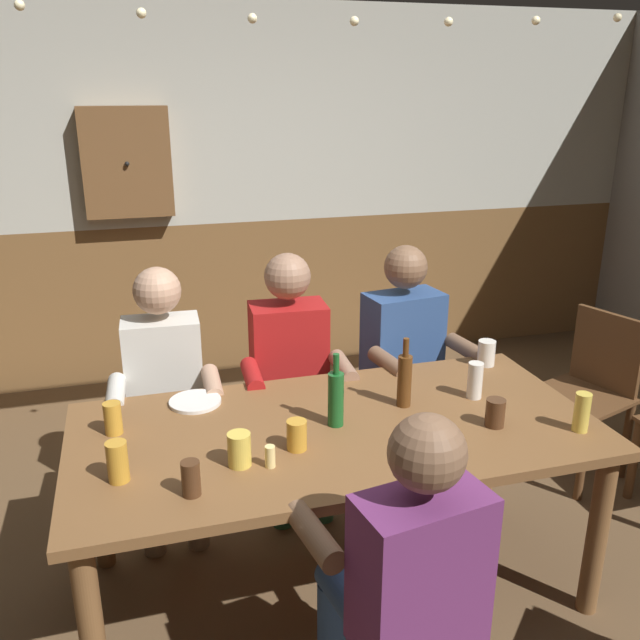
# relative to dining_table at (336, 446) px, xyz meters

# --- Properties ---
(ground_plane) EXTENTS (7.51, 7.51, 0.00)m
(ground_plane) POSITION_rel_dining_table_xyz_m (0.00, 0.01, -0.67)
(ground_plane) COLOR brown
(back_wall_upper) EXTENTS (6.26, 0.12, 1.45)m
(back_wall_upper) POSITION_rel_dining_table_xyz_m (0.00, 2.50, 1.16)
(back_wall_upper) COLOR beige
(back_wall_wainscot) EXTENTS (6.26, 0.12, 1.11)m
(back_wall_wainscot) POSITION_rel_dining_table_xyz_m (0.00, 2.50, -0.11)
(back_wall_wainscot) COLOR brown
(back_wall_wainscot) RESTS_ON ground_plane
(dining_table) EXTENTS (2.04, 0.99, 0.76)m
(dining_table) POSITION_rel_dining_table_xyz_m (0.00, 0.00, 0.00)
(dining_table) COLOR brown
(dining_table) RESTS_ON ground_plane
(person_0) EXTENTS (0.51, 0.53, 1.24)m
(person_0) POSITION_rel_dining_table_xyz_m (-0.61, 0.72, 0.01)
(person_0) COLOR silver
(person_0) RESTS_ON ground_plane
(person_1) EXTENTS (0.52, 0.54, 1.26)m
(person_1) POSITION_rel_dining_table_xyz_m (-0.00, 0.73, 0.03)
(person_1) COLOR #AD1919
(person_1) RESTS_ON ground_plane
(person_2) EXTENTS (0.57, 0.56, 1.26)m
(person_2) POSITION_rel_dining_table_xyz_m (0.62, 0.73, 0.03)
(person_2) COLOR #2D4C84
(person_2) RESTS_ON ground_plane
(person_3) EXTENTS (0.56, 0.55, 1.19)m
(person_3) POSITION_rel_dining_table_xyz_m (-0.01, -0.72, -0.01)
(person_3) COLOR #6B2D66
(person_3) RESTS_ON ground_plane
(chair_empty_near_left) EXTENTS (0.56, 0.56, 0.88)m
(chair_empty_near_left) POSITION_rel_dining_table_xyz_m (1.59, 0.52, -0.19)
(chair_empty_near_left) COLOR brown
(chair_empty_near_left) RESTS_ON ground_plane
(table_candle) EXTENTS (0.04, 0.04, 0.08)m
(table_candle) POSITION_rel_dining_table_xyz_m (-0.31, -0.22, 0.13)
(table_candle) COLOR #F9E08C
(table_candle) RESTS_ON dining_table
(plate_0) EXTENTS (0.22, 0.22, 0.01)m
(plate_0) POSITION_rel_dining_table_xyz_m (-0.51, 0.36, 0.10)
(plate_0) COLOR white
(plate_0) RESTS_ON dining_table
(bottle_0) EXTENTS (0.06, 0.06, 0.30)m
(bottle_0) POSITION_rel_dining_table_xyz_m (0.00, 0.01, 0.21)
(bottle_0) COLOR #195923
(bottle_0) RESTS_ON dining_table
(bottle_1) EXTENTS (0.06, 0.06, 0.30)m
(bottle_1) POSITION_rel_dining_table_xyz_m (0.32, 0.10, 0.21)
(bottle_1) COLOR #593314
(bottle_1) RESTS_ON dining_table
(pint_glass_0) EXTENTS (0.06, 0.06, 0.16)m
(pint_glass_0) POSITION_rel_dining_table_xyz_m (0.64, 0.08, 0.17)
(pint_glass_0) COLOR white
(pint_glass_0) RESTS_ON dining_table
(pint_glass_1) EXTENTS (0.07, 0.07, 0.14)m
(pint_glass_1) POSITION_rel_dining_table_xyz_m (-0.82, -0.16, 0.16)
(pint_glass_1) COLOR gold
(pint_glass_1) RESTS_ON dining_table
(pint_glass_2) EXTENTS (0.06, 0.06, 0.12)m
(pint_glass_2) POSITION_rel_dining_table_xyz_m (-0.59, -0.31, 0.15)
(pint_glass_2) COLOR #4C2D19
(pint_glass_2) RESTS_ON dining_table
(pint_glass_3) EXTENTS (0.08, 0.08, 0.11)m
(pint_glass_3) POSITION_rel_dining_table_xyz_m (0.59, -0.17, 0.15)
(pint_glass_3) COLOR #4C2D19
(pint_glass_3) RESTS_ON dining_table
(pint_glass_4) EXTENTS (0.07, 0.07, 0.13)m
(pint_glass_4) POSITION_rel_dining_table_xyz_m (-0.83, 0.18, 0.15)
(pint_glass_4) COLOR gold
(pint_glass_4) RESTS_ON dining_table
(pint_glass_5) EXTENTS (0.08, 0.08, 0.12)m
(pint_glass_5) POSITION_rel_dining_table_xyz_m (0.86, 0.39, 0.15)
(pint_glass_5) COLOR white
(pint_glass_5) RESTS_ON dining_table
(pint_glass_6) EXTENTS (0.08, 0.08, 0.12)m
(pint_glass_6) POSITION_rel_dining_table_xyz_m (-0.41, -0.18, 0.15)
(pint_glass_6) COLOR #E5C64C
(pint_glass_6) RESTS_ON dining_table
(pint_glass_7) EXTENTS (0.07, 0.07, 0.11)m
(pint_glass_7) POSITION_rel_dining_table_xyz_m (-0.19, -0.13, 0.15)
(pint_glass_7) COLOR gold
(pint_glass_7) RESTS_ON dining_table
(pint_glass_8) EXTENTS (0.06, 0.06, 0.16)m
(pint_glass_8) POSITION_rel_dining_table_xyz_m (0.89, -0.29, 0.17)
(pint_glass_8) COLOR #E5C64C
(pint_glass_8) RESTS_ON dining_table
(wall_dart_cabinet) EXTENTS (0.56, 0.15, 0.70)m
(wall_dart_cabinet) POSITION_rel_dining_table_xyz_m (-0.68, 2.37, 0.88)
(wall_dart_cabinet) COLOR brown
(string_lights) EXTENTS (4.42, 0.04, 0.14)m
(string_lights) POSITION_rel_dining_table_xyz_m (-0.00, 0.45, 1.62)
(string_lights) COLOR #F9EAB2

